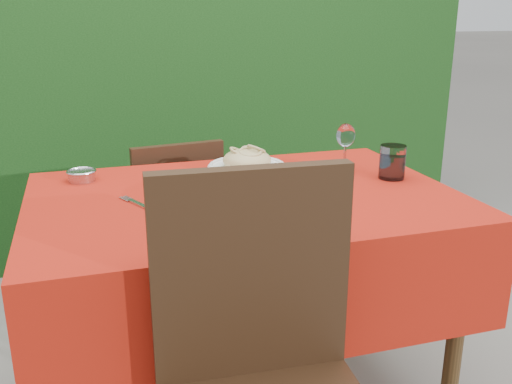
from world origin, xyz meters
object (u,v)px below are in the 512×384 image
object	(u,v)px
water_glass	(392,164)
steel_ramekin	(82,176)
fork	(144,206)
wine_glass	(346,137)
pasta_plate	(247,164)
pizza_plate	(230,194)
chair_far	(175,221)
chair_near	(264,371)

from	to	relation	value
water_glass	steel_ramekin	distance (m)	1.00
water_glass	steel_ramekin	bearing A→B (deg)	164.54
water_glass	fork	bearing A→B (deg)	-176.32
wine_glass	steel_ramekin	size ratio (longest dim) A/B	1.85
pasta_plate	water_glass	world-z (taller)	water_glass
pizza_plate	water_glass	bearing A→B (deg)	9.52
water_glass	steel_ramekin	size ratio (longest dim) A/B	1.28
chair_far	steel_ramekin	world-z (taller)	chair_far
pasta_plate	steel_ramekin	bearing A→B (deg)	175.18
chair_near	chair_far	size ratio (longest dim) A/B	1.22
steel_ramekin	pizza_plate	bearing A→B (deg)	-42.44
pasta_plate	chair_far	bearing A→B (deg)	118.01
chair_near	pizza_plate	xyz separation A→B (m)	(0.06, 0.51, 0.23)
water_glass	steel_ramekin	xyz separation A→B (m)	(-0.97, 0.27, -0.03)
chair_near	fork	bearing A→B (deg)	110.72
chair_near	chair_far	bearing A→B (deg)	93.08
chair_near	wine_glass	bearing A→B (deg)	58.19
pizza_plate	pasta_plate	xyz separation A→B (m)	(0.14, 0.32, -0.00)
fork	steel_ramekin	bearing A→B (deg)	91.46
water_glass	wine_glass	bearing A→B (deg)	122.29
pasta_plate	fork	size ratio (longest dim) A/B	1.31
pizza_plate	chair_near	bearing A→B (deg)	-97.12
wine_glass	steel_ramekin	world-z (taller)	wine_glass
fork	pizza_plate	bearing A→B (deg)	-35.55
chair_near	fork	size ratio (longest dim) A/B	4.72
chair_far	wine_glass	world-z (taller)	wine_glass
pizza_plate	steel_ramekin	bearing A→B (deg)	137.56
chair_far	water_glass	xyz separation A→B (m)	(0.63, -0.60, 0.34)
wine_glass	chair_near	bearing A→B (deg)	-125.27
chair_near	pizza_plate	world-z (taller)	chair_near
chair_far	water_glass	world-z (taller)	water_glass
chair_near	chair_far	xyz separation A→B (m)	(0.01, 1.21, -0.10)
chair_far	pasta_plate	xyz separation A→B (m)	(0.20, -0.38, 0.32)
chair_near	chair_far	distance (m)	1.21
chair_far	wine_glass	bearing A→B (deg)	132.59
pizza_plate	wine_glass	size ratio (longest dim) A/B	2.27
water_glass	wine_glass	xyz separation A→B (m)	(-0.10, 0.15, 0.06)
wine_glass	steel_ramekin	distance (m)	0.88
chair_far	chair_near	bearing A→B (deg)	82.24
chair_near	fork	world-z (taller)	chair_near
chair_near	water_glass	distance (m)	0.91
steel_ramekin	chair_near	bearing A→B (deg)	-69.20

